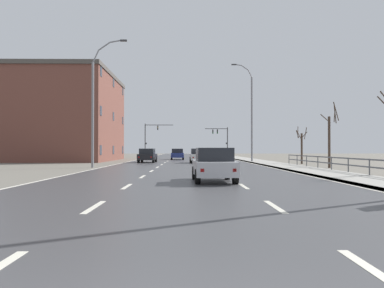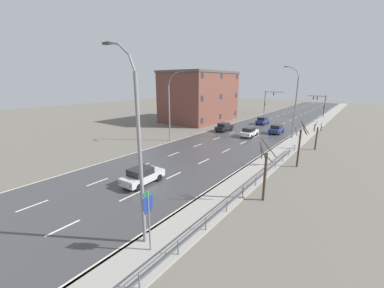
% 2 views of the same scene
% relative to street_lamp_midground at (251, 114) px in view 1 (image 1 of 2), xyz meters
% --- Properties ---
extents(ground_plane, '(160.00, 160.00, 0.12)m').
position_rel_street_lamp_midground_xyz_m(ground_plane, '(-7.46, 6.31, -5.65)').
color(ground_plane, '#666056').
extents(road_asphalt_strip, '(14.00, 120.00, 0.03)m').
position_rel_street_lamp_midground_xyz_m(road_asphalt_strip, '(-7.46, 18.31, -5.58)').
color(road_asphalt_strip, '#3D3D3F').
rests_on(road_asphalt_strip, ground).
extents(sidewalk_right, '(3.00, 120.00, 0.12)m').
position_rel_street_lamp_midground_xyz_m(sidewalk_right, '(0.97, 18.31, -5.53)').
color(sidewalk_right, gray).
rests_on(sidewalk_right, ground).
extents(guardrail, '(0.07, 29.66, 1.00)m').
position_rel_street_lamp_midground_xyz_m(guardrail, '(2.39, -22.43, -4.88)').
color(guardrail, '#515459').
rests_on(guardrail, ground).
extents(street_lamp_midground, '(2.45, 0.24, 11.40)m').
position_rel_street_lamp_midground_xyz_m(street_lamp_midground, '(0.00, 0.00, 0.00)').
color(street_lamp_midground, slate).
rests_on(street_lamp_midground, ground).
extents(street_lamp_left_bank, '(2.87, 0.24, 10.49)m').
position_rel_street_lamp_midground_xyz_m(street_lamp_left_bank, '(-14.85, -12.86, -0.49)').
color(street_lamp_left_bank, slate).
rests_on(street_lamp_left_bank, ground).
extents(traffic_signal_right, '(4.40, 0.36, 5.67)m').
position_rel_street_lamp_midground_xyz_m(traffic_signal_right, '(-0.64, 29.20, -1.71)').
color(traffic_signal_right, '#38383A').
rests_on(traffic_signal_right, ground).
extents(traffic_signal_left, '(5.48, 0.36, 6.40)m').
position_rel_street_lamp_midground_xyz_m(traffic_signal_left, '(-14.38, 29.67, -1.36)').
color(traffic_signal_left, '#38383A').
rests_on(traffic_signal_left, ground).
extents(car_far_right, '(1.91, 4.14, 1.57)m').
position_rel_street_lamp_midground_xyz_m(car_far_right, '(-3.24, 2.66, -4.78)').
color(car_far_right, navy).
rests_on(car_far_right, ground).
extents(car_distant, '(1.94, 4.15, 1.57)m').
position_rel_street_lamp_midground_xyz_m(car_distant, '(-6.17, -26.62, -4.78)').
color(car_distant, '#B7B7BC').
rests_on(car_distant, ground).
extents(car_near_left, '(1.91, 4.14, 1.57)m').
position_rel_street_lamp_midground_xyz_m(car_near_left, '(-8.71, 10.39, -4.78)').
color(car_near_left, navy).
rests_on(car_near_left, ground).
extents(car_far_left, '(1.91, 4.14, 1.57)m').
position_rel_street_lamp_midground_xyz_m(car_far_left, '(-6.12, -2.80, -4.78)').
color(car_far_left, silver).
rests_on(car_far_left, ground).
extents(car_mid_centre, '(1.94, 4.15, 1.57)m').
position_rel_street_lamp_midground_xyz_m(car_mid_centre, '(-11.77, -1.26, -4.78)').
color(car_mid_centre, black).
rests_on(car_mid_centre, ground).
extents(brick_building, '(11.62, 17.64, 11.35)m').
position_rel_street_lamp_midground_xyz_m(brick_building, '(-22.76, 6.53, 0.10)').
color(brick_building, brown).
rests_on(brick_building, ground).
extents(bare_tree_mid, '(1.49, 1.11, 5.23)m').
position_rel_street_lamp_midground_xyz_m(bare_tree_mid, '(4.10, -13.55, -3.20)').
color(bare_tree_mid, '#423328').
rests_on(bare_tree_mid, ground).
extents(bare_tree_far, '(1.08, 1.14, 3.87)m').
position_rel_street_lamp_midground_xyz_m(bare_tree_far, '(4.40, -4.98, -3.72)').
color(bare_tree_far, '#423328').
rests_on(bare_tree_far, ground).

